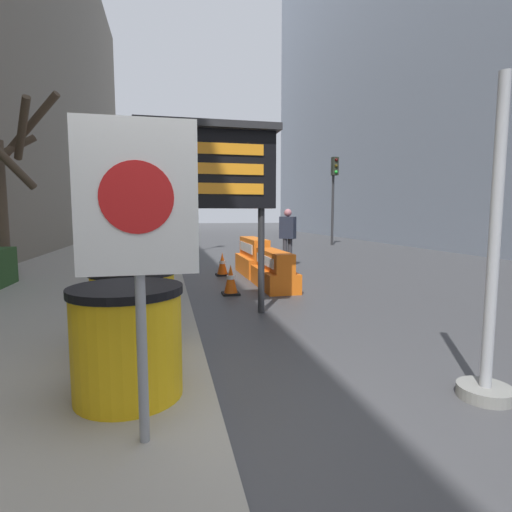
{
  "coord_description": "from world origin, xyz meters",
  "views": [
    {
      "loc": [
        -0.35,
        -2.45,
        1.53
      ],
      "look_at": [
        1.46,
        5.51,
        0.66
      ],
      "focal_mm": 28.0,
      "sensor_mm": 36.0,
      "label": 1
    }
  ],
  "objects": [
    {
      "name": "steel_pole_right",
      "position": [
        2.22,
        0.23,
        0.72
      ],
      "size": [
        0.44,
        0.44,
        2.62
      ],
      "color": "gray",
      "rests_on": "ground_plane"
    },
    {
      "name": "pedestrian_worker",
      "position": [
        3.11,
        8.59,
        0.98
      ],
      "size": [
        0.5,
        0.47,
        1.66
      ],
      "rotation": [
        0.0,
        0.0,
        5.61
      ],
      "color": "#333338",
      "rests_on": "ground_plane"
    },
    {
      "name": "barrel_drum_foreground",
      "position": [
        -0.64,
        0.56,
        0.59
      ],
      "size": [
        0.82,
        0.82,
        0.83
      ],
      "color": "yellow",
      "rests_on": "sidewalk_left"
    },
    {
      "name": "warning_sign",
      "position": [
        -0.5,
        -0.11,
        1.49
      ],
      "size": [
        0.68,
        0.08,
        1.89
      ],
      "color": "gray",
      "rests_on": "sidewalk_left"
    },
    {
      "name": "traffic_cone_near",
      "position": [
        1.01,
        7.25,
        0.28
      ],
      "size": [
        0.32,
        0.32,
        0.57
      ],
      "color": "black",
      "rests_on": "ground_plane"
    },
    {
      "name": "jersey_barrier_orange_far",
      "position": [
        1.82,
        5.37,
        0.34
      ],
      "size": [
        0.63,
        1.67,
        0.77
      ],
      "color": "orange",
      "rests_on": "ground_plane"
    },
    {
      "name": "jersey_barrier_orange_near",
      "position": [
        1.82,
        7.3,
        0.4
      ],
      "size": [
        0.64,
        1.81,
        0.91
      ],
      "color": "orange",
      "rests_on": "ground_plane"
    },
    {
      "name": "traffic_light_far_side",
      "position": [
        7.53,
        15.43,
        3.01
      ],
      "size": [
        0.28,
        0.44,
        4.16
      ],
      "color": "#2D2D30",
      "rests_on": "ground_plane"
    },
    {
      "name": "traffic_cone_mid",
      "position": [
        0.84,
        4.89,
        0.28
      ],
      "size": [
        0.32,
        0.32,
        0.57
      ],
      "color": "black",
      "rests_on": "ground_plane"
    },
    {
      "name": "traffic_cone_far",
      "position": [
        2.23,
        8.57,
        0.38
      ],
      "size": [
        0.43,
        0.43,
        0.77
      ],
      "color": "black",
      "rests_on": "ground_plane"
    },
    {
      "name": "message_board",
      "position": [
        0.29,
        3.42,
        2.16
      ],
      "size": [
        2.07,
        0.36,
        2.83
      ],
      "color": "#28282B",
      "rests_on": "ground_plane"
    },
    {
      "name": "barrel_drum_middle",
      "position": [
        -0.67,
        1.55,
        0.59
      ],
      "size": [
        0.82,
        0.82,
        0.83
      ],
      "color": "yellow",
      "rests_on": "sidewalk_left"
    },
    {
      "name": "ground_plane",
      "position": [
        0.0,
        0.0,
        0.0
      ],
      "size": [
        120.0,
        120.0,
        0.0
      ],
      "primitive_type": "plane",
      "color": "#3F3F42"
    },
    {
      "name": "traffic_light_near_curb",
      "position": [
        0.75,
        13.42,
        3.23
      ],
      "size": [
        0.28,
        0.44,
        4.48
      ],
      "color": "#2D2D30",
      "rests_on": "ground_plane"
    }
  ]
}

